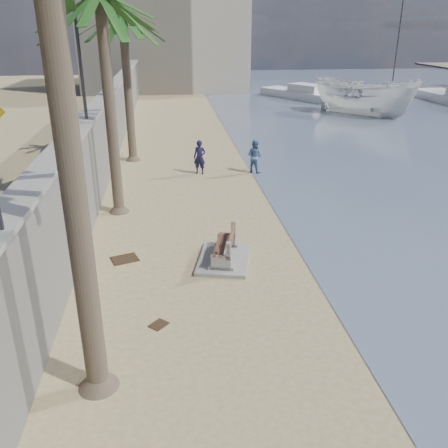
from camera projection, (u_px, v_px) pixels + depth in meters
ground_plane at (296, 428)px, 8.72m from camera, size 140.00×140.00×0.00m
seawall at (110, 127)px, 25.80m from camera, size 0.45×70.00×3.50m
wall_cap at (107, 93)px, 25.10m from camera, size 0.80×70.00×0.12m
end_building at (164, 24)px, 53.42m from camera, size 18.00×12.00×14.00m
bench_far at (224, 249)px, 14.78m from camera, size 1.98×2.51×0.93m
palm_back at (122, 15)px, 23.28m from camera, size 5.00×5.00×8.36m
streetlight at (77, 32)px, 16.59m from camera, size 0.28×0.28×5.12m
person_a at (200, 155)px, 23.37m from camera, size 0.81×0.68×1.93m
person_b at (255, 154)px, 23.65m from camera, size 1.11×1.09×1.82m
boat_cruiser at (364, 95)px, 38.70m from camera, size 4.89×4.90×4.03m
yacht_far at (299, 95)px, 48.09m from camera, size 6.83×9.20×1.50m
sailboat_west at (391, 91)px, 50.95m from camera, size 5.52×5.42×10.10m
debris_c at (125, 259)px, 15.03m from camera, size 0.97×0.87×0.03m
debris_d at (159, 325)px, 11.73m from camera, size 0.54×0.55×0.03m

